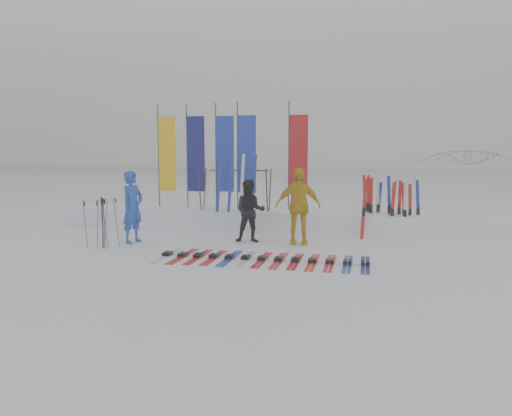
% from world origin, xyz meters
% --- Properties ---
extents(ground, '(120.00, 120.00, 0.00)m').
position_xyz_m(ground, '(0.00, 0.00, 0.00)').
color(ground, white).
rests_on(ground, ground).
extents(snow_bank, '(14.00, 1.60, 0.60)m').
position_xyz_m(snow_bank, '(0.00, 4.60, 0.30)').
color(snow_bank, white).
rests_on(snow_bank, ground).
extents(person_blue, '(0.60, 0.76, 1.84)m').
position_xyz_m(person_blue, '(-3.08, 1.83, 0.92)').
color(person_blue, '#1E43B0').
rests_on(person_blue, ground).
extents(person_black, '(0.89, 0.75, 1.61)m').
position_xyz_m(person_black, '(-0.16, 2.52, 0.81)').
color(person_black, black).
rests_on(person_black, ground).
extents(person_yellow, '(1.20, 0.68, 1.93)m').
position_xyz_m(person_yellow, '(1.08, 2.55, 0.96)').
color(person_yellow, gold).
rests_on(person_yellow, ground).
extents(tent_canopy, '(2.79, 2.84, 2.50)m').
position_xyz_m(tent_canopy, '(5.57, 5.43, 1.25)').
color(tent_canopy, white).
rests_on(tent_canopy, ground).
extents(ski_row, '(4.52, 1.70, 0.07)m').
position_xyz_m(ski_row, '(0.58, 0.47, 0.03)').
color(ski_row, '#BBBEC2').
rests_on(ski_row, ground).
extents(pole_cluster, '(0.68, 0.65, 1.25)m').
position_xyz_m(pole_cluster, '(-3.48, 1.01, 0.60)').
color(pole_cluster, '#595B60').
rests_on(pole_cluster, ground).
extents(feather_flags, '(4.72, 0.21, 3.20)m').
position_xyz_m(feather_flags, '(-1.49, 4.84, 2.24)').
color(feather_flags, '#383A3F').
rests_on(feather_flags, ground).
extents(ski_rack, '(2.04, 0.80, 1.23)m').
position_xyz_m(ski_rack, '(-1.00, 4.20, 1.38)').
color(ski_rack, '#383A3F').
rests_on(ski_rack, ground).
extents(upright_skis, '(1.54, 1.21, 1.70)m').
position_xyz_m(upright_skis, '(3.33, 4.29, 0.79)').
color(upright_skis, red).
rests_on(upright_skis, ground).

